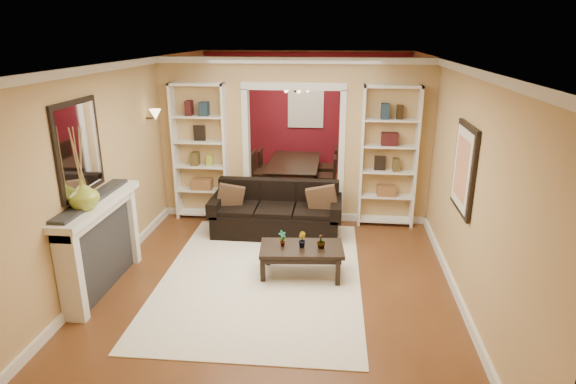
# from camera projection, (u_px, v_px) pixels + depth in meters

# --- Properties ---
(floor) EXTENTS (8.00, 8.00, 0.00)m
(floor) POSITION_uv_depth(u_px,v_px,m) (286.00, 245.00, 7.29)
(floor) COLOR brown
(floor) RESTS_ON ground
(ceiling) EXTENTS (8.00, 8.00, 0.00)m
(ceiling) POSITION_uv_depth(u_px,v_px,m) (285.00, 61.00, 6.43)
(ceiling) COLOR white
(ceiling) RESTS_ON ground
(wall_back) EXTENTS (8.00, 0.00, 8.00)m
(wall_back) POSITION_uv_depth(u_px,v_px,m) (306.00, 114.00, 10.63)
(wall_back) COLOR tan
(wall_back) RESTS_ON ground
(wall_front) EXTENTS (8.00, 0.00, 8.00)m
(wall_front) POSITION_uv_depth(u_px,v_px,m) (216.00, 314.00, 3.09)
(wall_front) COLOR tan
(wall_front) RESTS_ON ground
(wall_left) EXTENTS (0.00, 8.00, 8.00)m
(wall_left) POSITION_uv_depth(u_px,v_px,m) (134.00, 155.00, 7.09)
(wall_left) COLOR tan
(wall_left) RESTS_ON ground
(wall_right) EXTENTS (0.00, 8.00, 8.00)m
(wall_right) POSITION_uv_depth(u_px,v_px,m) (447.00, 163.00, 6.63)
(wall_right) COLOR tan
(wall_right) RESTS_ON ground
(partition_wall) EXTENTS (4.50, 0.15, 2.70)m
(partition_wall) POSITION_uv_depth(u_px,v_px,m) (294.00, 141.00, 7.99)
(partition_wall) COLOR tan
(partition_wall) RESTS_ON floor
(red_back_panel) EXTENTS (4.44, 0.04, 2.64)m
(red_back_panel) POSITION_uv_depth(u_px,v_px,m) (306.00, 115.00, 10.61)
(red_back_panel) COLOR maroon
(red_back_panel) RESTS_ON floor
(dining_window) EXTENTS (0.78, 0.03, 0.98)m
(dining_window) POSITION_uv_depth(u_px,v_px,m) (306.00, 105.00, 10.50)
(dining_window) COLOR #8CA5CC
(dining_window) RESTS_ON wall_back
(area_rug) EXTENTS (2.63, 3.64, 0.01)m
(area_rug) POSITION_uv_depth(u_px,v_px,m) (262.00, 275.00, 6.37)
(area_rug) COLOR white
(area_rug) RESTS_ON floor
(sofa) EXTENTS (2.05, 0.89, 0.80)m
(sofa) POSITION_uv_depth(u_px,v_px,m) (276.00, 210.00, 7.61)
(sofa) COLOR black
(sofa) RESTS_ON floor
(pillow_left) EXTENTS (0.42, 0.20, 0.41)m
(pillow_left) POSITION_uv_depth(u_px,v_px,m) (230.00, 197.00, 7.60)
(pillow_left) COLOR brown
(pillow_left) RESTS_ON sofa
(pillow_right) EXTENTS (0.46, 0.14, 0.45)m
(pillow_right) POSITION_uv_depth(u_px,v_px,m) (322.00, 199.00, 7.44)
(pillow_right) COLOR brown
(pillow_right) RESTS_ON sofa
(coffee_table) EXTENTS (1.13, 0.68, 0.41)m
(coffee_table) POSITION_uv_depth(u_px,v_px,m) (302.00, 261.00, 6.33)
(coffee_table) COLOR black
(coffee_table) RESTS_ON floor
(plant_left) EXTENTS (0.13, 0.13, 0.21)m
(plant_left) POSITION_uv_depth(u_px,v_px,m) (282.00, 239.00, 6.26)
(plant_left) COLOR #336626
(plant_left) RESTS_ON coffee_table
(plant_center) EXTENTS (0.13, 0.14, 0.20)m
(plant_center) POSITION_uv_depth(u_px,v_px,m) (302.00, 240.00, 6.23)
(plant_center) COLOR #336626
(plant_center) RESTS_ON coffee_table
(plant_right) EXTENTS (0.15, 0.15, 0.19)m
(plant_right) POSITION_uv_depth(u_px,v_px,m) (321.00, 241.00, 6.21)
(plant_right) COLOR #336626
(plant_right) RESTS_ON coffee_table
(bookshelf_left) EXTENTS (0.90, 0.30, 2.30)m
(bookshelf_left) POSITION_uv_depth(u_px,v_px,m) (201.00, 153.00, 8.05)
(bookshelf_left) COLOR white
(bookshelf_left) RESTS_ON floor
(bookshelf_right) EXTENTS (0.90, 0.30, 2.30)m
(bookshelf_right) POSITION_uv_depth(u_px,v_px,m) (388.00, 158.00, 7.74)
(bookshelf_right) COLOR white
(bookshelf_right) RESTS_ON floor
(fireplace) EXTENTS (0.32, 1.70, 1.16)m
(fireplace) POSITION_uv_depth(u_px,v_px,m) (103.00, 245.00, 5.90)
(fireplace) COLOR white
(fireplace) RESTS_ON floor
(vase) EXTENTS (0.44, 0.44, 0.35)m
(vase) POSITION_uv_depth(u_px,v_px,m) (83.00, 194.00, 5.40)
(vase) COLOR #9CAF38
(vase) RESTS_ON fireplace
(mirror) EXTENTS (0.03, 0.95, 1.10)m
(mirror) POSITION_uv_depth(u_px,v_px,m) (79.00, 148.00, 5.53)
(mirror) COLOR silver
(mirror) RESTS_ON wall_left
(wall_sconce) EXTENTS (0.18, 0.18, 0.22)m
(wall_sconce) POSITION_uv_depth(u_px,v_px,m) (152.00, 116.00, 7.45)
(wall_sconce) COLOR #FFE0A5
(wall_sconce) RESTS_ON wall_left
(framed_art) EXTENTS (0.04, 0.85, 1.05)m
(framed_art) POSITION_uv_depth(u_px,v_px,m) (463.00, 169.00, 5.63)
(framed_art) COLOR black
(framed_art) RESTS_ON wall_right
(dining_table) EXTENTS (1.77, 0.99, 0.62)m
(dining_table) POSITION_uv_depth(u_px,v_px,m) (296.00, 177.00, 9.65)
(dining_table) COLOR black
(dining_table) RESTS_ON floor
(dining_chair_nw) EXTENTS (0.51, 0.51, 0.91)m
(dining_chair_nw) POSITION_uv_depth(u_px,v_px,m) (266.00, 173.00, 9.38)
(dining_chair_nw) COLOR black
(dining_chair_nw) RESTS_ON floor
(dining_chair_ne) EXTENTS (0.43, 0.43, 0.84)m
(dining_chair_ne) POSITION_uv_depth(u_px,v_px,m) (323.00, 177.00, 9.28)
(dining_chair_ne) COLOR black
(dining_chair_ne) RESTS_ON floor
(dining_chair_sw) EXTENTS (0.40, 0.40, 0.80)m
(dining_chair_sw) POSITION_uv_depth(u_px,v_px,m) (271.00, 168.00, 9.96)
(dining_chair_sw) COLOR black
(dining_chair_sw) RESTS_ON floor
(dining_chair_se) EXTENTS (0.57, 0.57, 0.88)m
(dining_chair_se) POSITION_uv_depth(u_px,v_px,m) (324.00, 167.00, 9.84)
(dining_chair_se) COLOR black
(dining_chair_se) RESTS_ON floor
(chandelier) EXTENTS (0.50, 0.50, 0.30)m
(chandelier) POSITION_uv_depth(u_px,v_px,m) (301.00, 90.00, 9.20)
(chandelier) COLOR #332617
(chandelier) RESTS_ON ceiling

